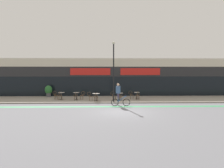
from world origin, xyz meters
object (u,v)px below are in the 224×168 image
(bistro_table_0, at_px, (61,94))
(cafe_chair_4_side, at_px, (131,94))
(cafe_chair_3_side, at_px, (113,95))
(cafe_chair_3_near, at_px, (120,96))
(bistro_table_4, at_px, (137,94))
(cafe_chair_4_near, at_px, (138,95))
(bistro_table_3, at_px, (119,95))
(cafe_chair_0_near, at_px, (60,95))
(cafe_chair_0_side, at_px, (55,95))
(bistro_table_1, at_px, (76,95))
(cyclist_0, at_px, (119,93))
(bistro_table_2, at_px, (96,95))
(lamp_post, at_px, (114,68))
(cafe_chair_2_near, at_px, (96,96))
(planter_pot, at_px, (49,91))
(cafe_chair_2_side, at_px, (90,96))
(cafe_chair_1_near, at_px, (76,95))
(cafe_chair_1_side, at_px, (82,95))

(bistro_table_0, bearing_deg, cafe_chair_4_side, 0.59)
(cafe_chair_3_side, xyz_separation_m, cafe_chair_4_side, (1.97, 0.80, 0.00))
(cafe_chair_3_near, relative_size, cafe_chair_4_side, 1.00)
(bistro_table_4, relative_size, cafe_chair_3_side, 0.82)
(bistro_table_0, xyz_separation_m, cafe_chair_4_near, (8.21, -0.55, -0.03))
(bistro_table_3, relative_size, cafe_chair_0_near, 0.86)
(cafe_chair_0_side, bearing_deg, cafe_chair_4_near, -2.22)
(bistro_table_1, xyz_separation_m, cyclist_0, (4.33, -3.80, 0.53))
(bistro_table_2, distance_m, lamp_post, 3.47)
(bistro_table_1, height_order, cafe_chair_0_near, cafe_chair_0_near)
(cafe_chair_2_near, xyz_separation_m, lamp_post, (1.79, -0.25, 2.88))
(cafe_chair_3_near, bearing_deg, bistro_table_3, -5.52)
(cafe_chair_2_near, height_order, cafe_chair_3_near, same)
(cafe_chair_0_near, height_order, lamp_post, lamp_post)
(cafe_chair_3_near, xyz_separation_m, cafe_chair_3_side, (-0.63, 0.62, 0.00))
(bistro_table_0, distance_m, cafe_chair_3_near, 6.40)
(bistro_table_2, relative_size, cyclist_0, 0.38)
(bistro_table_1, relative_size, cafe_chair_0_near, 0.85)
(bistro_table_3, distance_m, cafe_chair_2_near, 2.65)
(cafe_chair_4_side, height_order, planter_pot, planter_pot)
(cafe_chair_2_side, distance_m, planter_pot, 6.28)
(cafe_chair_3_side, bearing_deg, cafe_chair_0_near, 175.92)
(bistro_table_2, xyz_separation_m, cafe_chair_0_near, (-3.82, 0.50, -0.03))
(bistro_table_1, distance_m, cafe_chair_1_near, 0.63)
(cafe_chair_0_side, xyz_separation_m, cafe_chair_3_side, (6.24, -0.73, 0.00))
(bistro_table_2, bearing_deg, lamp_post, -26.19)
(bistro_table_3, bearing_deg, bistro_table_1, 174.01)
(cafe_chair_2_near, xyz_separation_m, planter_pot, (-5.80, 4.15, 0.23))
(cafe_chair_0_near, height_order, cafe_chair_2_near, same)
(cafe_chair_2_side, bearing_deg, cafe_chair_4_side, 11.06)
(cafe_chair_0_near, bearing_deg, cafe_chair_3_side, -84.84)
(cafe_chair_1_side, relative_size, cafe_chair_3_near, 1.00)
(bistro_table_3, bearing_deg, cafe_chair_0_near, 179.12)
(bistro_table_3, distance_m, cafe_chair_3_near, 0.63)
(cafe_chair_0_side, xyz_separation_m, cafe_chair_1_side, (2.91, -0.24, 0.00))
(cafe_chair_1_near, relative_size, cafe_chair_3_near, 1.00)
(cafe_chair_4_near, bearing_deg, cafe_chair_2_side, 95.87)
(bistro_table_1, height_order, cafe_chair_1_near, cafe_chair_1_near)
(lamp_post, bearing_deg, bistro_table_3, 62.85)
(cafe_chair_3_near, bearing_deg, cafe_chair_4_near, -74.21)
(cafe_chair_3_near, bearing_deg, cafe_chair_0_side, 72.63)
(bistro_table_4, xyz_separation_m, cyclist_0, (-2.22, -4.11, 0.55))
(bistro_table_4, distance_m, cafe_chair_2_near, 4.77)
(cafe_chair_2_side, relative_size, lamp_post, 0.15)
(cafe_chair_2_near, relative_size, cafe_chair_3_near, 1.00)
(cafe_chair_3_near, relative_size, cyclist_0, 0.44)
(bistro_table_1, distance_m, lamp_post, 5.17)
(bistro_table_3, xyz_separation_m, cafe_chair_3_near, (0.01, -0.63, -0.02))
(cafe_chair_0_side, bearing_deg, bistro_table_3, -4.64)
(cafe_chair_1_side, distance_m, lamp_post, 4.72)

